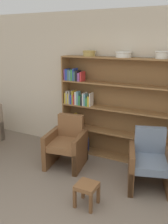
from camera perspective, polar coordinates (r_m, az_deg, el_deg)
The scene contains 8 objects.
wall_back at distance 4.71m, azimuth 10.76°, elevation 5.56°, with size 12.00×0.06×2.75m.
bookshelf at distance 4.76m, azimuth 6.01°, elevation 0.45°, with size 2.38×0.30×1.92m.
bowl_brass at distance 4.74m, azimuth 1.19°, elevation 13.33°, with size 0.25×0.25×0.10m.
bowl_cream at distance 4.49m, azimuth 9.00°, elevation 12.93°, with size 0.30×0.30×0.10m.
bowl_terracotta at distance 4.32m, azimuth 17.37°, elevation 12.45°, with size 0.22×0.22×0.12m.
armchair_leather at distance 4.58m, azimuth -3.96°, elevation -7.30°, with size 0.75×0.78×0.89m.
armchair_cushioned at distance 4.07m, azimuth 14.80°, elevation -11.04°, with size 0.82×0.84×0.89m.
footstool at distance 3.58m, azimuth 0.62°, elevation -17.15°, with size 0.28×0.28×0.33m.
Camera 1 is at (1.33, -1.80, 2.24)m, focal length 40.00 mm.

